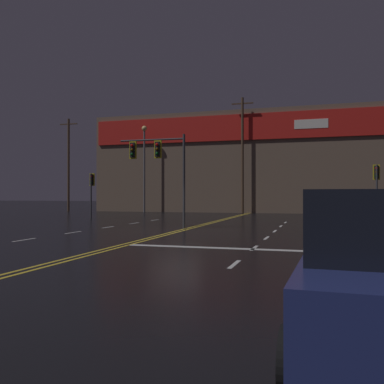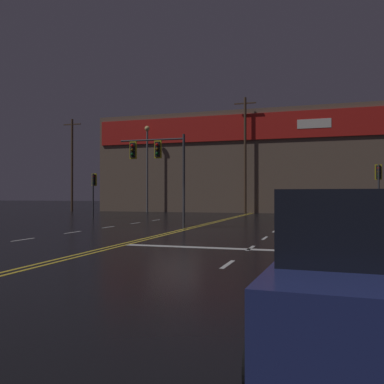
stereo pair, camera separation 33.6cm
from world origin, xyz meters
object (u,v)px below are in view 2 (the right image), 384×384
object	(u,v)px
traffic_signal_corner_northeast	(378,180)
traffic_signal_median	(157,158)
streetlight_near_right	(147,157)
parked_car	(363,271)
traffic_signal_corner_northwest	(94,185)

from	to	relation	value
traffic_signal_corner_northeast	traffic_signal_median	bearing A→B (deg)	-148.02
streetlight_near_right	parked_car	world-z (taller)	streetlight_near_right
traffic_signal_corner_northeast	parked_car	xyz separation A→B (m)	(-2.85, -24.43, -1.85)
traffic_signal_corner_northwest	streetlight_near_right	distance (m)	12.52
traffic_signal_median	traffic_signal_corner_northwest	bearing A→B (deg)	137.37
traffic_signal_median	traffic_signal_corner_northwest	world-z (taller)	traffic_signal_median
traffic_signal_median	streetlight_near_right	size ratio (longest dim) A/B	0.56
traffic_signal_median	traffic_signal_corner_northwest	size ratio (longest dim) A/B	1.45
traffic_signal_median	traffic_signal_corner_northwest	xyz separation A→B (m)	(-8.59, 7.91, -1.30)
traffic_signal_corner_northeast	streetlight_near_right	xyz separation A→B (m)	(-21.42, 12.35, 3.11)
traffic_signal_median	parked_car	xyz separation A→B (m)	(9.36, -16.81, -2.97)
parked_car	traffic_signal_corner_northwest	bearing A→B (deg)	126.00
traffic_signal_corner_northwest	parked_car	bearing A→B (deg)	-54.00
traffic_signal_corner_northwest	traffic_signal_corner_northeast	distance (m)	20.81
traffic_signal_median	traffic_signal_corner_northeast	distance (m)	14.44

